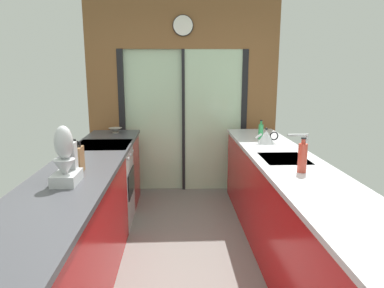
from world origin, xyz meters
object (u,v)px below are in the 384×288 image
Objects in this scene: mixing_bowl at (115,130)px; soap_bottle_near at (302,157)px; stand_mixer at (66,161)px; kettle at (266,137)px; soap_bottle_far at (261,131)px; oven_range at (105,185)px; knife_block at (77,159)px.

mixing_bowl is 0.62× the size of soap_bottle_near.
mixing_bowl is 2.57m from soap_bottle_near.
stand_mixer reaches higher than mixing_bowl.
soap_bottle_far reaches higher than kettle.
soap_bottle_near is 1.24× the size of soap_bottle_far.
soap_bottle_far is (0.00, 1.37, -0.03)m from soap_bottle_near.
mixing_bowl is 2.06m from stand_mixer.
mixing_bowl is at bearing 90.00° from stand_mixer.
oven_range is at bearing 179.10° from kettle.
soap_bottle_near reaches higher than knife_block.
kettle is (1.78, 1.03, -0.03)m from knife_block.
stand_mixer is at bearing -143.58° from kettle.
soap_bottle_far is at bearing -15.37° from mixing_bowl.
soap_bottle_near is at bearing -90.00° from soap_bottle_far.
stand_mixer is (0.00, -0.29, 0.06)m from knife_block.
soap_bottle_near is (-0.00, -1.12, 0.05)m from kettle.
soap_bottle_near reaches higher than mixing_bowl.
soap_bottle_far is at bearing 90.35° from kettle.
knife_block is at bearing 177.07° from soap_bottle_near.
stand_mixer is 2.22m from kettle.
oven_range is at bearing 91.00° from knife_block.
mixing_bowl is 1.93m from kettle.
oven_range is 5.31× the size of mixing_bowl.
soap_bottle_near reaches higher than soap_bottle_far.
mixing_bowl is 0.41× the size of stand_mixer.
soap_bottle_far is at bearing 35.64° from knife_block.
kettle is at bearing -89.65° from soap_bottle_far.
oven_range is 3.27× the size of soap_bottle_near.
oven_range is at bearing -173.02° from soap_bottle_far.
soap_bottle_far is at bearing 41.28° from stand_mixer.
kettle reaches higher than oven_range.
soap_bottle_far is (1.80, 0.22, 0.56)m from oven_range.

